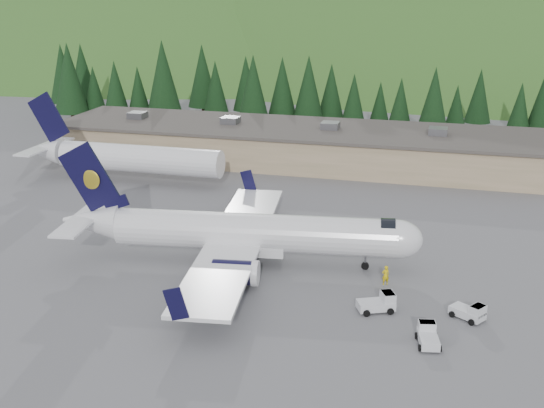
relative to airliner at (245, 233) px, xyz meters
The scene contains 10 objects.
ground 3.17m from the airliner, ahead, with size 600.00×600.00×0.00m, color #57575C.
airliner is the anchor object (origin of this frame).
second_airliner 32.60m from the airliner, 137.25° to the left, with size 27.50×11.00×10.05m.
baggage_tug_a 14.96m from the airliner, 25.95° to the right, with size 3.29×2.66×1.57m.
baggage_tug_b 21.38m from the airliner, 16.69° to the right, with size 2.95×2.61×1.42m.
baggage_tug_c 20.52m from the airliner, 31.77° to the right, with size 2.04×2.88×1.42m.
terminal_building 38.34m from the airliner, 96.03° to the left, with size 71.00×17.00×6.10m.
ramp_worker 13.48m from the airliner, ahead, with size 0.65×0.42×1.77m, color yellow.
tree_line 60.28m from the airliner, 98.23° to the left, with size 111.84×18.84×14.14m.
hills 231.03m from the airliner, 75.33° to the left, with size 614.00×330.00×300.00m.
Camera 1 is at (16.83, -56.55, 25.35)m, focal length 45.00 mm.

